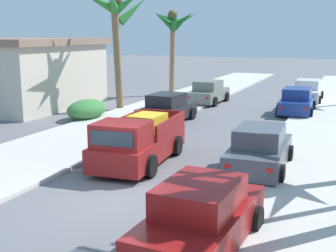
# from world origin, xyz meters

# --- Properties ---
(ground_plane) EXTENTS (160.00, 160.00, 0.00)m
(ground_plane) POSITION_xyz_m (0.00, 0.00, 0.00)
(ground_plane) COLOR slate
(sidewalk_left) EXTENTS (4.70, 60.00, 0.12)m
(sidewalk_left) POSITION_xyz_m (-5.14, 12.00, 0.06)
(sidewalk_left) COLOR beige
(sidewalk_left) RESTS_ON ground
(sidewalk_right) EXTENTS (4.70, 60.00, 0.12)m
(sidewalk_right) POSITION_xyz_m (5.14, 12.00, 0.06)
(sidewalk_right) COLOR beige
(sidewalk_right) RESTS_ON ground
(curb_left) EXTENTS (0.16, 60.00, 0.10)m
(curb_left) POSITION_xyz_m (-4.19, 12.00, 0.05)
(curb_left) COLOR silver
(curb_left) RESTS_ON ground
(curb_right) EXTENTS (0.16, 60.00, 0.10)m
(curb_right) POSITION_xyz_m (4.19, 12.00, 0.05)
(curb_right) COLOR silver
(curb_right) RESTS_ON ground
(pickup_truck) EXTENTS (2.50, 5.34, 1.80)m
(pickup_truck) POSITION_xyz_m (-1.04, 3.52, 0.82)
(pickup_truck) COLOR maroon
(pickup_truck) RESTS_ON ground
(car_left_near) EXTENTS (2.14, 4.31, 1.54)m
(car_left_near) POSITION_xyz_m (3.16, 4.48, 0.71)
(car_left_near) COLOR #474C56
(car_left_near) RESTS_ON ground
(car_right_near) EXTENTS (2.16, 4.32, 1.54)m
(car_right_near) POSITION_xyz_m (-3.14, 11.17, 0.71)
(car_right_near) COLOR black
(car_right_near) RESTS_ON ground
(car_left_mid) EXTENTS (2.08, 4.29, 1.54)m
(car_left_mid) POSITION_xyz_m (2.98, 21.79, 0.71)
(car_left_mid) COLOR silver
(car_left_mid) RESTS_ON ground
(car_right_mid) EXTENTS (2.11, 4.30, 1.54)m
(car_right_mid) POSITION_xyz_m (-3.20, 18.51, 0.71)
(car_right_mid) COLOR slate
(car_right_mid) RESTS_ON ground
(car_left_far) EXTENTS (2.12, 4.30, 1.54)m
(car_left_far) POSITION_xyz_m (2.92, 16.52, 0.71)
(car_left_far) COLOR navy
(car_left_far) RESTS_ON ground
(car_right_far) EXTENTS (2.16, 4.32, 1.54)m
(car_right_far) POSITION_xyz_m (3.17, -1.82, 0.71)
(car_right_far) COLOR maroon
(car_right_far) RESTS_ON ground
(palm_tree_left_mid) EXTENTS (3.57, 3.87, 7.06)m
(palm_tree_left_mid) POSITION_xyz_m (-7.47, 13.51, 5.66)
(palm_tree_left_mid) COLOR brown
(palm_tree_left_mid) RESTS_ON ground
(palm_tree_right_mid) EXTENTS (3.29, 4.04, 6.44)m
(palm_tree_right_mid) POSITION_xyz_m (-7.02, 21.48, 5.24)
(palm_tree_right_mid) COLOR #846B4C
(palm_tree_right_mid) RESTS_ON ground
(roadside_house) EXTENTS (8.23, 9.27, 4.37)m
(roadside_house) POSITION_xyz_m (-14.02, 12.40, 2.21)
(roadside_house) COLOR beige
(roadside_house) RESTS_ON ground
(hedge_bush) EXTENTS (1.80, 2.80, 1.10)m
(hedge_bush) POSITION_xyz_m (-7.57, 10.16, 0.55)
(hedge_bush) COLOR #387538
(hedge_bush) RESTS_ON ground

